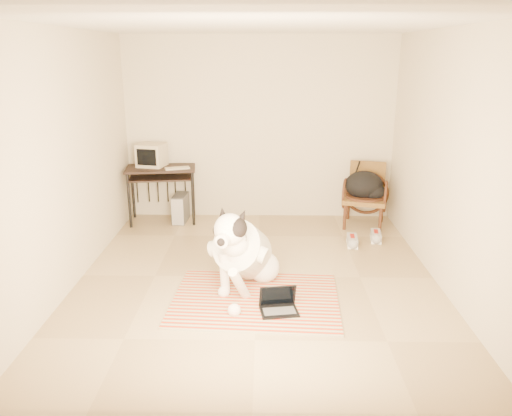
{
  "coord_description": "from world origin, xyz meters",
  "views": [
    {
      "loc": [
        0.08,
        -5.2,
        2.45
      ],
      "look_at": [
        -0.01,
        -0.17,
        0.87
      ],
      "focal_mm": 35.0,
      "sensor_mm": 36.0,
      "label": 1
    }
  ],
  "objects_px": {
    "dog": "(243,253)",
    "pc_tower": "(181,208)",
    "computer_desk": "(161,175)",
    "laptop": "(278,305)",
    "backpack": "(366,186)",
    "rattan_chair": "(365,195)",
    "crt_monitor": "(152,155)"
  },
  "relations": [
    {
      "from": "dog",
      "to": "laptop",
      "type": "bearing_deg",
      "value": -55.76
    },
    {
      "from": "dog",
      "to": "computer_desk",
      "type": "relative_size",
      "value": 1.32
    },
    {
      "from": "crt_monitor",
      "to": "pc_tower",
      "type": "bearing_deg",
      "value": -10.3
    },
    {
      "from": "laptop",
      "to": "dog",
      "type": "bearing_deg",
      "value": 124.24
    },
    {
      "from": "laptop",
      "to": "rattan_chair",
      "type": "height_order",
      "value": "rattan_chair"
    },
    {
      "from": "computer_desk",
      "to": "pc_tower",
      "type": "height_order",
      "value": "computer_desk"
    },
    {
      "from": "rattan_chair",
      "to": "dog",
      "type": "bearing_deg",
      "value": -128.9
    },
    {
      "from": "dog",
      "to": "laptop",
      "type": "relative_size",
      "value": 3.54
    },
    {
      "from": "laptop",
      "to": "rattan_chair",
      "type": "bearing_deg",
      "value": 63.35
    },
    {
      "from": "computer_desk",
      "to": "pc_tower",
      "type": "bearing_deg",
      "value": 3.3
    },
    {
      "from": "dog",
      "to": "backpack",
      "type": "height_order",
      "value": "dog"
    },
    {
      "from": "crt_monitor",
      "to": "backpack",
      "type": "bearing_deg",
      "value": -4.32
    },
    {
      "from": "dog",
      "to": "crt_monitor",
      "type": "height_order",
      "value": "crt_monitor"
    },
    {
      "from": "backpack",
      "to": "rattan_chair",
      "type": "bearing_deg",
      "value": 74.77
    },
    {
      "from": "computer_desk",
      "to": "backpack",
      "type": "xyz_separation_m",
      "value": [
        2.98,
        -0.15,
        -0.11
      ]
    },
    {
      "from": "backpack",
      "to": "laptop",
      "type": "bearing_deg",
      "value": -116.88
    },
    {
      "from": "computer_desk",
      "to": "rattan_chair",
      "type": "distance_m",
      "value": 3.01
    },
    {
      "from": "dog",
      "to": "backpack",
      "type": "distance_m",
      "value": 2.66
    },
    {
      "from": "dog",
      "to": "rattan_chair",
      "type": "height_order",
      "value": "dog"
    },
    {
      "from": "laptop",
      "to": "backpack",
      "type": "height_order",
      "value": "backpack"
    },
    {
      "from": "crt_monitor",
      "to": "rattan_chair",
      "type": "relative_size",
      "value": 0.48
    },
    {
      "from": "pc_tower",
      "to": "rattan_chair",
      "type": "bearing_deg",
      "value": -2.2
    },
    {
      "from": "dog",
      "to": "pc_tower",
      "type": "xyz_separation_m",
      "value": [
        -1.04,
        2.21,
        -0.2
      ]
    },
    {
      "from": "dog",
      "to": "computer_desk",
      "type": "bearing_deg",
      "value": 120.63
    },
    {
      "from": "laptop",
      "to": "pc_tower",
      "type": "xyz_separation_m",
      "value": [
        -1.41,
        2.76,
        0.12
      ]
    },
    {
      "from": "dog",
      "to": "pc_tower",
      "type": "bearing_deg",
      "value": 115.09
    },
    {
      "from": "computer_desk",
      "to": "pc_tower",
      "type": "relative_size",
      "value": 2.36
    },
    {
      "from": "laptop",
      "to": "computer_desk",
      "type": "bearing_deg",
      "value": 121.37
    },
    {
      "from": "pc_tower",
      "to": "rattan_chair",
      "type": "xyz_separation_m",
      "value": [
        2.74,
        -0.1,
        0.25
      ]
    },
    {
      "from": "rattan_chair",
      "to": "backpack",
      "type": "height_order",
      "value": "rattan_chair"
    },
    {
      "from": "laptop",
      "to": "backpack",
      "type": "relative_size",
      "value": 0.69
    },
    {
      "from": "laptop",
      "to": "rattan_chair",
      "type": "relative_size",
      "value": 0.44
    }
  ]
}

